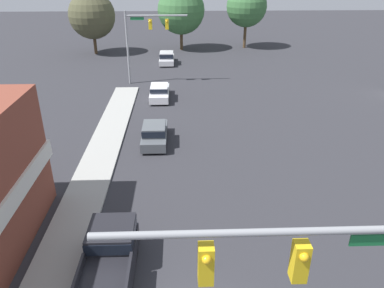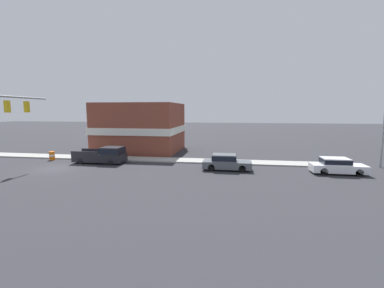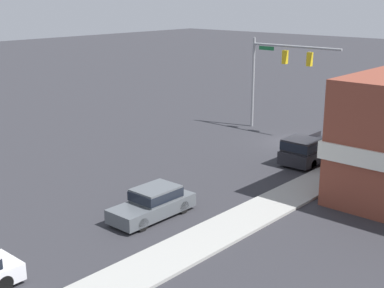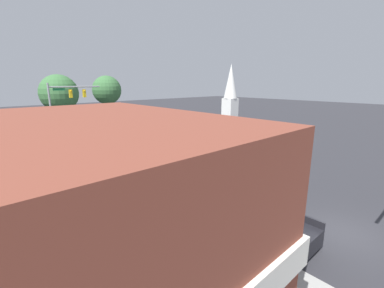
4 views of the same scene
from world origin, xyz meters
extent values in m
plane|color=#2D2D33|center=(0.00, 0.00, 0.00)|extent=(200.00, 200.00, 0.00)
cube|color=#9E9E99|center=(-5.70, 0.00, 0.07)|extent=(2.40, 60.00, 0.14)
cylinder|color=gray|center=(5.48, -2.31, 3.69)|extent=(0.22, 0.22, 7.37)
cylinder|color=gray|center=(1.65, -2.31, 6.87)|extent=(7.68, 0.18, 0.18)
cube|color=gold|center=(2.53, -2.31, 6.01)|extent=(0.36, 0.36, 1.05)
sphere|color=yellow|center=(2.53, -2.51, 6.32)|extent=(0.22, 0.22, 0.22)
cube|color=gold|center=(0.37, -2.31, 6.01)|extent=(0.36, 0.36, 1.05)
sphere|color=yellow|center=(0.37, -2.51, 6.32)|extent=(0.22, 0.22, 0.22)
cube|color=#196B38|center=(4.28, -2.31, 6.58)|extent=(1.40, 0.04, 0.30)
cylinder|color=black|center=(-2.83, 18.13, 0.33)|extent=(0.22, 0.66, 0.66)
cylinder|color=black|center=(-1.26, 18.13, 0.33)|extent=(0.22, 0.66, 0.66)
cylinder|color=black|center=(-2.83, 15.29, 0.33)|extent=(0.22, 0.66, 0.66)
cylinder|color=black|center=(-1.26, 15.29, 0.33)|extent=(0.22, 0.66, 0.66)
cube|color=#51565B|center=(-2.05, 16.71, 0.52)|extent=(1.79, 4.59, 0.68)
cube|color=#51565B|center=(-2.05, 16.44, 1.19)|extent=(1.64, 2.20, 0.65)
cube|color=black|center=(-2.05, 16.44, 1.19)|extent=(1.66, 2.29, 0.45)
cylinder|color=black|center=(-2.88, 25.20, 0.33)|extent=(0.22, 0.66, 0.66)
cylinder|color=black|center=(-4.19, 4.65, 0.33)|extent=(0.22, 0.66, 0.66)
cylinder|color=black|center=(-2.32, 4.65, 0.33)|extent=(0.22, 0.66, 0.66)
cylinder|color=black|center=(-4.19, 1.27, 0.33)|extent=(0.22, 0.66, 0.66)
cylinder|color=black|center=(-2.32, 1.27, 0.33)|extent=(0.22, 0.66, 0.66)
cube|color=black|center=(-3.25, 2.96, 0.61)|extent=(2.09, 5.45, 0.85)
cube|color=black|center=(-3.25, 4.45, 1.41)|extent=(1.99, 2.07, 0.76)
cube|color=black|center=(-3.25, 4.45, 1.41)|extent=(2.01, 2.16, 0.53)
cube|color=black|center=(-4.24, 1.78, 1.21)|extent=(0.12, 3.08, 0.35)
cube|color=black|center=(-2.27, 1.78, 1.21)|extent=(0.12, 3.08, 0.35)
cylinder|color=orange|center=(-3.90, -3.33, 0.49)|extent=(0.59, 0.59, 0.99)
cylinder|color=white|center=(-3.90, -3.33, 0.54)|extent=(0.61, 0.61, 0.18)
camera|label=1|loc=(-0.18, -8.73, 12.19)|focal=35.00mm
camera|label=2|loc=(22.30, 17.21, 5.64)|focal=24.00mm
camera|label=3|loc=(-19.91, 33.79, 10.70)|focal=50.00mm
camera|label=4|loc=(-14.02, -3.54, 7.73)|focal=24.00mm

